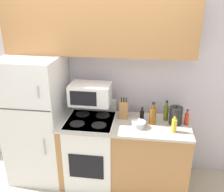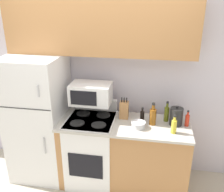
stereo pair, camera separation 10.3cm
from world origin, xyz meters
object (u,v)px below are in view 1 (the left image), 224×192
object	(u,v)px
bottle_whiskey	(153,115)
kettle	(176,115)
bottle_hot_sauce	(187,119)
bottle_cooking_spray	(174,125)
knife_block	(124,110)
bottle_olive_oil	(166,112)
stove	(92,150)
microwave	(90,94)
bottle_soy_sauce	(142,115)
bowl	(139,124)
refrigerator	(38,119)

from	to	relation	value
bottle_whiskey	kettle	size ratio (longest dim) A/B	1.17
bottle_hot_sauce	bottle_cooking_spray	size ratio (longest dim) A/B	0.91
knife_block	bottle_olive_oil	distance (m)	0.53
stove	bottle_olive_oil	distance (m)	1.08
knife_block	bottle_cooking_spray	size ratio (longest dim) A/B	1.28
bottle_whiskey	bottle_hot_sauce	bearing A→B (deg)	4.75
microwave	bottle_whiskey	size ratio (longest dim) A/B	1.81
knife_block	bottle_soy_sauce	world-z (taller)	knife_block
bottle_olive_oil	bottle_soy_sauce	world-z (taller)	bottle_olive_oil
bottle_whiskey	stove	bearing A→B (deg)	-178.65
bottle_hot_sauce	kettle	world-z (taller)	kettle
bowl	refrigerator	bearing A→B (deg)	173.43
bottle_hot_sauce	bottle_cooking_spray	xyz separation A→B (m)	(-0.16, -0.20, 0.01)
bowl	bottle_soy_sauce	bearing A→B (deg)	79.75
stove	kettle	bearing A→B (deg)	3.42
bottle_hot_sauce	bottle_cooking_spray	bearing A→B (deg)	-129.80
stove	bottle_cooking_spray	world-z (taller)	bottle_cooking_spray
stove	bottle_hot_sauce	xyz separation A→B (m)	(1.17, 0.05, 0.51)
bowl	knife_block	bearing A→B (deg)	132.48
bowl	bottle_soy_sauce	distance (m)	0.18
bottle_hot_sauce	bottle_soy_sauce	size ratio (longest dim) A/B	1.11
refrigerator	bowl	bearing A→B (deg)	-6.57
bottle_olive_oil	bottle_whiskey	world-z (taller)	bottle_whiskey
bottle_hot_sauce	bottle_olive_oil	world-z (taller)	bottle_olive_oil
bottle_olive_oil	bottle_soy_sauce	xyz separation A→B (m)	(-0.29, -0.06, -0.03)
bottle_hot_sauce	bottle_soy_sauce	xyz separation A→B (m)	(-0.53, 0.03, -0.01)
bowl	bottle_olive_oil	size ratio (longest dim) A/B	0.67
knife_block	bottle_whiskey	bearing A→B (deg)	-17.27
refrigerator	bowl	xyz separation A→B (m)	(1.34, -0.15, 0.11)
microwave	knife_block	world-z (taller)	microwave
microwave	bowl	xyz separation A→B (m)	(0.63, -0.22, -0.27)
stove	kettle	size ratio (longest dim) A/B	4.52
bottle_olive_oil	bottle_cooking_spray	world-z (taller)	bottle_olive_oil
bottle_olive_oil	refrigerator	bearing A→B (deg)	-177.39
knife_block	kettle	bearing A→B (deg)	-6.13
stove	bowl	size ratio (longest dim) A/B	6.25
bottle_cooking_spray	kettle	size ratio (longest dim) A/B	0.92
bottle_cooking_spray	bottle_whiskey	bearing A→B (deg)	145.80
stove	bottle_whiskey	bearing A→B (deg)	1.35
knife_block	kettle	world-z (taller)	knife_block
stove	bottle_olive_oil	xyz separation A→B (m)	(0.93, 0.14, 0.54)
stove	microwave	size ratio (longest dim) A/B	2.14
knife_block	bottle_whiskey	world-z (taller)	knife_block
microwave	bottle_whiskey	world-z (taller)	microwave
stove	microwave	xyz separation A→B (m)	(-0.02, 0.13, 0.74)
bowl	bottle_cooking_spray	size ratio (longest dim) A/B	0.79
stove	bowl	world-z (taller)	stove
bottle_soy_sauce	bowl	bearing A→B (deg)	-100.25
refrigerator	kettle	distance (m)	1.78
bottle_hot_sauce	knife_block	bearing A→B (deg)	174.13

